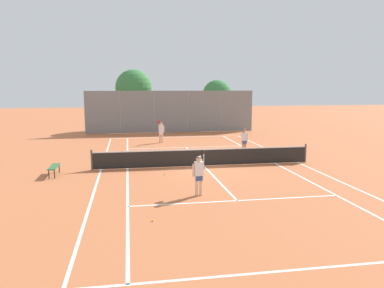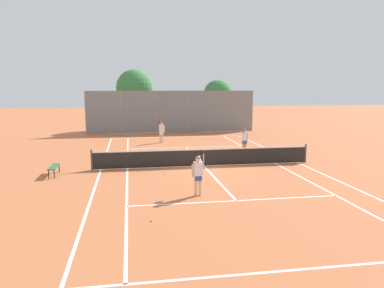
{
  "view_description": "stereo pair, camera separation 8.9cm",
  "coord_description": "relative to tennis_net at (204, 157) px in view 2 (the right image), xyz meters",
  "views": [
    {
      "loc": [
        -4.03,
        -19.69,
        4.33
      ],
      "look_at": [
        -0.39,
        1.5,
        1.0
      ],
      "focal_mm": 35.0,
      "sensor_mm": 36.0,
      "label": 1
    },
    {
      "loc": [
        -3.94,
        -19.71,
        4.33
      ],
      "look_at": [
        -0.39,
        1.5,
        1.0
      ],
      "focal_mm": 35.0,
      "sensor_mm": 36.0,
      "label": 2
    }
  ],
  "objects": [
    {
      "name": "player_far_left",
      "position": [
        -1.54,
        8.95,
        0.42
      ],
      "size": [
        0.62,
        0.77,
        1.77
      ],
      "color": "beige",
      "rests_on": "ground"
    },
    {
      "name": "player_near_side",
      "position": [
        -1.31,
        -5.46,
        0.42
      ],
      "size": [
        0.64,
        0.76,
        1.77
      ],
      "color": "beige",
      "rests_on": "ground"
    },
    {
      "name": "tennis_net",
      "position": [
        0.0,
        0.0,
        0.0
      ],
      "size": [
        12.0,
        0.1,
        1.07
      ],
      "color": "#474C47",
      "rests_on": "ground"
    },
    {
      "name": "courtside_bench",
      "position": [
        -7.66,
        -0.94,
        -0.1
      ],
      "size": [
        0.36,
        1.5,
        0.47
      ],
      "color": "#2D6638",
      "rests_on": "ground"
    },
    {
      "name": "court_line_markings",
      "position": [
        0.0,
        0.0,
        -0.51
      ],
      "size": [
        11.1,
        23.9,
        0.01
      ],
      "color": "white",
      "rests_on": "ground"
    },
    {
      "name": "player_far_right",
      "position": [
        3.41,
        3.5,
        0.4
      ],
      "size": [
        0.44,
        0.55,
        1.6
      ],
      "color": "tan",
      "rests_on": "ground"
    },
    {
      "name": "ground_plane",
      "position": [
        0.0,
        0.0,
        -0.51
      ],
      "size": [
        120.0,
        120.0,
        0.0
      ],
      "primitive_type": "plane",
      "color": "#BC663D"
    },
    {
      "name": "loose_tennis_ball_0",
      "position": [
        -3.33,
        -8.07,
        -0.48
      ],
      "size": [
        0.07,
        0.07,
        0.07
      ],
      "primitive_type": "sphere",
      "color": "#D1DB33",
      "rests_on": "ground"
    },
    {
      "name": "back_fence",
      "position": [
        0.0,
        15.3,
        1.46
      ],
      "size": [
        15.84,
        0.08,
        3.94
      ],
      "color": "gray",
      "rests_on": "ground"
    },
    {
      "name": "loose_tennis_ball_1",
      "position": [
        -2.31,
        -1.74,
        -0.48
      ],
      "size": [
        0.07,
        0.07,
        0.07
      ],
      "primitive_type": "sphere",
      "color": "#D1DB33",
      "rests_on": "ground"
    },
    {
      "name": "tree_behind_right",
      "position": [
        5.26,
        18.53,
        2.88
      ],
      "size": [
        3.02,
        3.02,
        4.99
      ],
      "color": "brown",
      "rests_on": "ground"
    },
    {
      "name": "tree_behind_left",
      "position": [
        -3.32,
        18.79,
        3.6
      ],
      "size": [
        3.66,
        3.66,
        6.01
      ],
      "color": "brown",
      "rests_on": "ground"
    }
  ]
}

